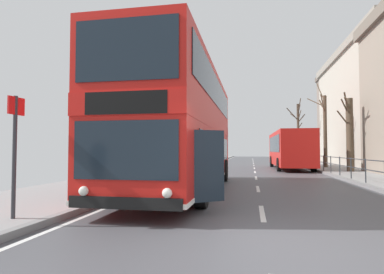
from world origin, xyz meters
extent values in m
cube|color=#4C4C51|center=(0.00, 0.00, -0.03)|extent=(8.40, 140.00, 0.06)
cube|color=silver|center=(0.00, 2.60, 0.00)|extent=(0.12, 2.00, 0.00)
cube|color=silver|center=(0.00, 7.40, 0.00)|extent=(0.12, 2.00, 0.00)
cube|color=silver|center=(0.00, 12.20, 0.00)|extent=(0.12, 2.00, 0.00)
cube|color=silver|center=(0.00, 17.00, 0.00)|extent=(0.12, 2.00, 0.00)
cube|color=silver|center=(0.00, 21.80, 0.00)|extent=(0.12, 2.00, 0.00)
cube|color=silver|center=(0.00, 26.60, 0.00)|extent=(0.12, 2.00, 0.00)
cube|color=silver|center=(0.00, 31.40, 0.00)|extent=(0.12, 2.00, 0.00)
cube|color=silver|center=(0.00, 36.20, 0.00)|extent=(0.12, 2.00, 0.00)
cube|color=silver|center=(0.00, 41.00, 0.00)|extent=(0.12, 2.00, 0.00)
cube|color=silver|center=(0.00, 45.80, 0.00)|extent=(0.12, 2.00, 0.00)
cube|color=silver|center=(0.00, 50.60, 0.00)|extent=(0.12, 2.00, 0.00)
cube|color=silver|center=(-3.95, 0.00, 0.00)|extent=(0.12, 133.00, 0.00)
cube|color=gray|center=(-4.30, 0.00, 0.07)|extent=(0.20, 140.00, 0.14)
cube|color=red|center=(-2.73, 6.41, 1.28)|extent=(2.51, 11.26, 1.86)
cube|color=red|center=(-2.73, 6.41, 2.45)|extent=(2.52, 11.31, 0.48)
cube|color=red|center=(-2.73, 6.41, 3.54)|extent=(2.51, 11.26, 1.70)
cube|color=#A91511|center=(-2.73, 6.41, 4.43)|extent=(2.43, 10.92, 0.08)
cube|color=#19232D|center=(-2.72, 0.76, 1.50)|extent=(2.20, 0.03, 1.19)
cube|color=black|center=(-2.72, 0.76, 2.45)|extent=(1.75, 0.03, 0.47)
cube|color=#19232D|center=(-2.72, 0.76, 3.54)|extent=(2.20, 0.03, 1.29)
cube|color=black|center=(-2.72, 0.76, 0.45)|extent=(2.37, 0.08, 0.24)
cube|color=white|center=(-2.73, 6.41, 0.41)|extent=(2.53, 11.31, 0.10)
cube|color=#19232D|center=(-1.46, 6.69, 1.54)|extent=(0.03, 8.78, 0.97)
cube|color=#19232D|center=(-1.46, 6.41, 3.62)|extent=(0.03, 10.13, 1.02)
cube|color=#19232D|center=(-3.99, 6.69, 1.54)|extent=(0.03, 8.78, 0.97)
cube|color=#19232D|center=(-3.99, 6.41, 3.62)|extent=(0.03, 10.13, 1.02)
sphere|color=white|center=(-1.85, 0.75, 0.67)|extent=(0.20, 0.20, 0.20)
sphere|color=white|center=(-3.60, 0.75, 0.67)|extent=(0.20, 0.20, 0.20)
cube|color=#19232D|center=(-1.19, 1.83, 1.15)|extent=(0.68, 0.49, 1.60)
cube|color=black|center=(-1.53, 2.13, 1.15)|extent=(0.10, 0.90, 1.60)
cylinder|color=black|center=(-1.52, 2.98, 0.52)|extent=(0.30, 1.04, 1.04)
cylinder|color=black|center=(-3.92, 2.98, 0.52)|extent=(0.30, 1.04, 1.04)
cylinder|color=black|center=(-1.53, 10.14, 0.52)|extent=(0.30, 1.04, 1.04)
cylinder|color=black|center=(-3.93, 10.14, 0.52)|extent=(0.30, 1.04, 1.04)
cube|color=red|center=(2.78, 21.16, 1.62)|extent=(2.59, 10.07, 2.60)
cube|color=#19232D|center=(1.56, 21.14, 1.98)|extent=(0.16, 8.53, 1.25)
cube|color=#19232D|center=(4.00, 21.18, 1.98)|extent=(0.16, 8.53, 1.25)
cube|color=#19232D|center=(2.70, 26.19, 1.88)|extent=(2.08, 0.06, 1.56)
cylinder|color=black|center=(1.57, 24.16, 0.48)|extent=(0.30, 0.96, 0.96)
cylinder|color=black|center=(3.89, 24.20, 0.48)|extent=(0.30, 0.96, 0.96)
cylinder|color=black|center=(1.67, 17.93, 0.48)|extent=(0.30, 0.96, 0.96)
cylinder|color=black|center=(3.99, 17.96, 0.48)|extent=(0.30, 0.96, 0.96)
cylinder|color=#2D3338|center=(4.45, 9.18, 0.64)|extent=(0.05, 0.05, 1.01)
cylinder|color=#2D3338|center=(4.45, 11.15, 0.64)|extent=(0.05, 0.05, 1.01)
cylinder|color=#2D3338|center=(4.45, 13.11, 0.64)|extent=(0.05, 0.05, 1.01)
cylinder|color=#2D3338|center=(4.45, 15.07, 0.64)|extent=(0.05, 0.05, 1.01)
cylinder|color=#2D3338|center=(4.45, 17.03, 0.64)|extent=(0.05, 0.05, 1.01)
cylinder|color=#2D3338|center=(4.45, 18.99, 0.64)|extent=(0.05, 0.05, 1.01)
cylinder|color=#2D3338|center=(4.45, 8.20, 1.10)|extent=(0.04, 21.57, 0.04)
cylinder|color=#2D3338|center=(4.45, 8.20, 0.69)|extent=(0.04, 21.57, 0.04)
cylinder|color=#2D2D33|center=(-4.91, 0.40, 1.37)|extent=(0.08, 0.08, 2.45)
cube|color=red|center=(-4.91, 0.42, 2.39)|extent=(0.04, 0.44, 0.36)
cylinder|color=#423328|center=(5.32, 34.46, 3.60)|extent=(0.29, 0.29, 6.92)
cylinder|color=#423328|center=(5.63, 35.05, 4.47)|extent=(0.72, 1.26, 0.83)
cylinder|color=#423328|center=(5.45, 34.12, 5.62)|extent=(0.37, 0.79, 1.22)
cylinder|color=#423328|center=(4.94, 34.91, 5.60)|extent=(0.88, 1.01, 0.89)
cylinder|color=#423328|center=(5.39, 33.79, 6.64)|extent=(0.24, 1.43, 1.80)
cylinder|color=#423328|center=(4.64, 34.11, 5.81)|extent=(1.48, 0.83, 1.50)
cylinder|color=#423328|center=(5.40, 34.10, 6.30)|extent=(0.27, 0.83, 1.24)
cylinder|color=#423328|center=(5.67, 34.20, 5.28)|extent=(0.83, 0.66, 1.00)
cylinder|color=#4C3D2D|center=(5.62, 21.74, 3.02)|extent=(0.28, 0.28, 5.76)
cylinder|color=#4C3D2D|center=(5.07, 22.42, 5.45)|extent=(1.18, 1.44, 0.97)
cylinder|color=#4C3D2D|center=(5.49, 22.07, 5.15)|extent=(0.40, 0.80, 1.06)
cylinder|color=#4C3D2D|center=(5.81, 22.50, 5.40)|extent=(0.49, 1.62, 1.33)
cylinder|color=#4C3D2D|center=(5.82, 22.40, 5.68)|extent=(0.48, 1.39, 0.85)
cylinder|color=#4C3D2D|center=(5.40, 21.40, 5.18)|extent=(0.53, 0.77, 1.50)
cylinder|color=#4C3D2D|center=(5.44, 22.31, 6.27)|extent=(0.46, 1.23, 1.83)
cylinder|color=#4C3D2D|center=(5.81, 22.33, 5.18)|extent=(0.47, 1.25, 1.74)
cylinder|color=#4C3D2D|center=(6.02, 16.72, 2.50)|extent=(0.44, 0.44, 4.71)
cylinder|color=#4C3D2D|center=(5.73, 16.14, 4.45)|extent=(0.70, 1.27, 0.71)
cylinder|color=#4C3D2D|center=(5.58, 16.46, 3.52)|extent=(0.97, 0.64, 1.05)
cylinder|color=#4C3D2D|center=(5.74, 16.20, 4.37)|extent=(0.69, 1.16, 1.47)
cylinder|color=#4C3D2D|center=(5.74, 16.58, 4.24)|extent=(0.67, 0.41, 1.13)
cube|color=slate|center=(15.63, 42.31, 6.28)|extent=(10.58, 13.37, 12.57)
cube|color=#5F534B|center=(15.63, 42.31, 12.92)|extent=(11.00, 13.90, 0.70)
camera|label=1|loc=(-0.25, -5.20, 1.50)|focal=29.67mm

